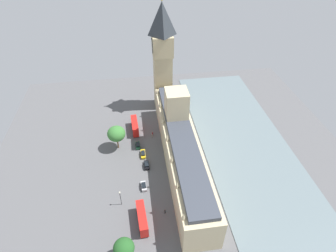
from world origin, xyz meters
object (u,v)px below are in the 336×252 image
(car_black_leading, at_px, (147,165))
(plane_tree_trailing, at_px, (116,134))
(double_decker_bus_under_trees, at_px, (142,218))
(pedestrian_kerbside, at_px, (152,136))
(car_silver_by_river_gate, at_px, (144,186))
(clock_tower, at_px, (162,57))
(plane_tree_slot_10, at_px, (124,248))
(street_lamp_slot_11, at_px, (120,196))
(pedestrian_midblock, at_px, (165,211))
(pedestrian_corner, at_px, (153,133))
(parliament_building, at_px, (181,146))
(car_yellow_cab_opposite_hall, at_px, (143,154))
(double_decker_bus_near_tower, at_px, (135,126))
(car_dark_green_far_end, at_px, (138,145))

(car_black_leading, xyz_separation_m, plane_tree_trailing, (10.51, -11.98, 6.47))
(double_decker_bus_under_trees, relative_size, pedestrian_kerbside, 6.62)
(car_silver_by_river_gate, relative_size, pedestrian_kerbside, 2.62)
(clock_tower, distance_m, plane_tree_slot_10, 78.54)
(car_black_leading, relative_size, plane_tree_trailing, 0.43)
(car_black_leading, height_order, street_lamp_slot_11, street_lamp_slot_11)
(double_decker_bus_under_trees, distance_m, pedestrian_kerbside, 40.35)
(clock_tower, relative_size, pedestrian_kerbside, 30.41)
(double_decker_bus_under_trees, relative_size, plane_tree_slot_10, 1.27)
(clock_tower, distance_m, pedestrian_midblock, 65.72)
(pedestrian_midblock, xyz_separation_m, pedestrian_kerbside, (0.50, -37.13, 0.00))
(double_decker_bus_under_trees, xyz_separation_m, pedestrian_corner, (-7.19, -41.21, -1.89))
(pedestrian_midblock, xyz_separation_m, plane_tree_slot_10, (12.69, 12.93, 5.17))
(parliament_building, xyz_separation_m, clock_tower, (1.71, -38.34, 17.75))
(pedestrian_corner, bearing_deg, car_silver_by_river_gate, -43.48)
(double_decker_bus_under_trees, xyz_separation_m, street_lamp_slot_11, (6.36, -7.77, 1.87))
(car_yellow_cab_opposite_hall, bearing_deg, pedestrian_corner, 67.65)
(double_decker_bus_near_tower, xyz_separation_m, street_lamp_slot_11, (6.33, 37.32, 1.87))
(parliament_building, relative_size, plane_tree_slot_10, 8.26)
(double_decker_bus_near_tower, relative_size, pedestrian_kerbside, 6.60)
(plane_tree_slot_10, relative_size, street_lamp_slot_11, 1.29)
(car_black_leading, bearing_deg, plane_tree_slot_10, -105.13)
(car_dark_green_far_end, distance_m, double_decker_bus_under_trees, 34.54)
(clock_tower, xyz_separation_m, street_lamp_slot_11, (20.91, 55.36, -20.75))
(plane_tree_trailing, bearing_deg, clock_tower, -128.13)
(car_dark_green_far_end, bearing_deg, pedestrian_midblock, -80.76)
(pedestrian_midblock, relative_size, pedestrian_kerbside, 1.00)
(parliament_building, bearing_deg, car_dark_green_far_end, -31.71)
(parliament_building, bearing_deg, pedestrian_kerbside, -57.71)
(street_lamp_slot_11, bearing_deg, pedestrian_midblock, 159.27)
(car_silver_by_river_gate, xyz_separation_m, street_lamp_slot_11, (7.77, 5.80, 3.62))
(pedestrian_corner, distance_m, plane_tree_trailing, 17.03)
(double_decker_bus_near_tower, relative_size, car_dark_green_far_end, 2.51)
(double_decker_bus_under_trees, distance_m, plane_tree_slot_10, 12.10)
(double_decker_bus_near_tower, relative_size, street_lamp_slot_11, 1.64)
(parliament_building, xyz_separation_m, plane_tree_trailing, (23.59, -10.47, -0.15))
(pedestrian_corner, height_order, plane_tree_slot_10, plane_tree_slot_10)
(car_silver_by_river_gate, height_order, pedestrian_kerbside, car_silver_by_river_gate)
(plane_tree_trailing, bearing_deg, street_lamp_slot_11, 92.02)
(car_dark_green_far_end, bearing_deg, clock_tower, 61.19)
(clock_tower, bearing_deg, car_yellow_cab_opposite_hall, 70.10)
(plane_tree_slot_10, bearing_deg, double_decker_bus_near_tower, -95.48)
(parliament_building, relative_size, pedestrian_kerbside, 42.96)
(pedestrian_midblock, bearing_deg, pedestrian_corner, -58.65)
(car_dark_green_far_end, height_order, car_black_leading, same)
(double_decker_bus_under_trees, bearing_deg, car_black_leading, -101.76)
(car_dark_green_far_end, distance_m, plane_tree_trailing, 10.23)
(parliament_building, relative_size, clock_tower, 1.41)
(car_dark_green_far_end, height_order, car_yellow_cab_opposite_hall, same)
(double_decker_bus_near_tower, bearing_deg, car_dark_green_far_end, 90.47)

